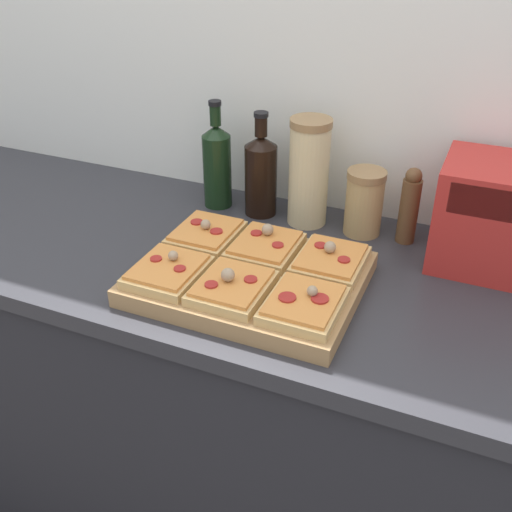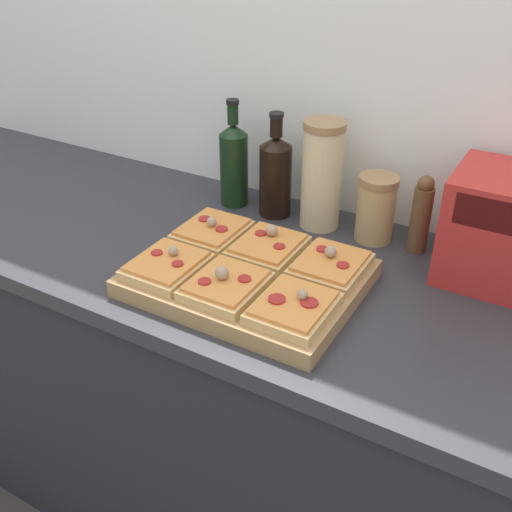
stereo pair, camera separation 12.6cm
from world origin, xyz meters
TOP-DOWN VIEW (x-y plane):
  - wall_back at (0.00, 0.67)m, footprint 6.00×0.06m
  - kitchen_counter at (0.00, 0.32)m, footprint 2.63×0.67m
  - cutting_board at (0.00, 0.22)m, footprint 0.46×0.36m
  - pizza_slice_back_left at (-0.15, 0.30)m, footprint 0.14×0.16m
  - pizza_slice_back_center at (0.00, 0.30)m, footprint 0.14×0.16m
  - pizza_slice_back_right at (0.15, 0.30)m, footprint 0.14×0.16m
  - pizza_slice_front_left at (-0.15, 0.13)m, footprint 0.14×0.16m
  - pizza_slice_front_center at (0.00, 0.13)m, footprint 0.14×0.16m
  - pizza_slice_front_right at (0.15, 0.13)m, footprint 0.14×0.16m
  - olive_oil_bottle at (-0.23, 0.54)m, footprint 0.07×0.07m
  - wine_bottle at (-0.11, 0.54)m, footprint 0.08×0.08m
  - grain_jar_tall at (0.01, 0.54)m, footprint 0.10×0.10m
  - grain_jar_short at (0.16, 0.54)m, footprint 0.09×0.09m
  - pepper_mill at (0.26, 0.54)m, footprint 0.04×0.04m
  - toaster_oven at (0.46, 0.51)m, footprint 0.28×0.21m

SIDE VIEW (x-z plane):
  - kitchen_counter at x=0.00m, z-range 0.00..0.93m
  - cutting_board at x=0.00m, z-range 0.93..0.97m
  - pizza_slice_front_left at x=-0.15m, z-range 0.96..1.01m
  - pizza_slice_front_right at x=0.15m, z-range 0.96..1.01m
  - pizza_slice_back_left at x=-0.15m, z-range 0.96..1.01m
  - pizza_slice_back_right at x=0.15m, z-range 0.96..1.01m
  - pizza_slice_back_center at x=0.00m, z-range 0.96..1.01m
  - pizza_slice_front_center at x=0.00m, z-range 0.96..1.01m
  - grain_jar_short at x=0.16m, z-range 0.93..1.09m
  - pepper_mill at x=0.26m, z-range 0.93..1.12m
  - wine_bottle at x=-0.11m, z-range 0.91..1.17m
  - olive_oil_bottle at x=-0.23m, z-range 0.91..1.19m
  - toaster_oven at x=0.46m, z-range 0.93..1.17m
  - grain_jar_tall at x=0.01m, z-range 0.93..1.20m
  - wall_back at x=0.00m, z-range 0.00..2.50m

